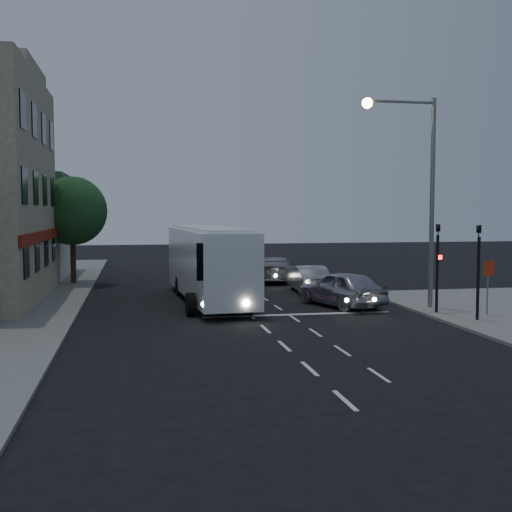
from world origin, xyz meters
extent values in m
plane|color=black|center=(0.00, 0.00, 0.00)|extent=(120.00, 120.00, 0.00)
cube|color=silver|center=(0.00, -10.00, 0.01)|extent=(0.12, 1.60, 0.01)
cube|color=silver|center=(0.00, -7.00, 0.01)|extent=(0.12, 1.60, 0.01)
cube|color=silver|center=(0.00, -4.00, 0.01)|extent=(0.12, 1.60, 0.01)
cube|color=silver|center=(0.00, -1.00, 0.01)|extent=(0.12, 1.60, 0.01)
cube|color=silver|center=(0.00, 2.00, 0.01)|extent=(0.12, 1.60, 0.01)
cube|color=silver|center=(0.00, 5.00, 0.01)|extent=(0.12, 1.60, 0.01)
cube|color=silver|center=(0.00, 8.00, 0.01)|extent=(0.12, 1.60, 0.01)
cube|color=silver|center=(0.00, 11.00, 0.01)|extent=(0.12, 1.60, 0.01)
cube|color=silver|center=(0.00, 14.00, 0.01)|extent=(0.12, 1.60, 0.01)
cube|color=silver|center=(0.00, 17.00, 0.01)|extent=(0.12, 1.60, 0.01)
cube|color=silver|center=(1.60, -8.00, 0.01)|extent=(0.10, 1.50, 0.01)
cube|color=silver|center=(1.60, -5.00, 0.01)|extent=(0.10, 1.50, 0.01)
cube|color=silver|center=(1.60, -2.00, 0.01)|extent=(0.10, 1.50, 0.01)
cube|color=silver|center=(1.60, 1.00, 0.01)|extent=(0.10, 1.50, 0.01)
cube|color=silver|center=(1.60, 4.00, 0.01)|extent=(0.10, 1.50, 0.01)
cube|color=silver|center=(1.60, 7.00, 0.01)|extent=(0.10, 1.50, 0.01)
cube|color=silver|center=(1.60, 10.00, 0.01)|extent=(0.10, 1.50, 0.01)
cube|color=silver|center=(1.60, 13.00, 0.01)|extent=(0.10, 1.50, 0.01)
cube|color=silver|center=(1.60, 16.00, 0.01)|extent=(0.10, 1.50, 0.01)
cube|color=silver|center=(1.60, 19.00, 0.01)|extent=(0.10, 1.50, 0.01)
cube|color=silver|center=(2.00, 2.00, 0.01)|extent=(8.00, 0.35, 0.01)
cube|color=white|center=(-1.23, 6.52, 1.88)|extent=(3.11, 11.69, 3.08)
cube|color=white|center=(-1.23, 6.52, 3.47)|extent=(2.70, 11.28, 0.17)
cube|color=black|center=(-1.23, 0.78, 2.36)|extent=(2.22, 0.25, 1.45)
cube|color=black|center=(-0.02, 7.00, 2.51)|extent=(0.62, 9.62, 0.87)
cube|color=black|center=(-2.45, 7.00, 2.51)|extent=(0.62, 9.62, 0.87)
cube|color=red|center=(-0.01, 7.48, 1.45)|extent=(0.35, 5.29, 1.35)
cube|color=red|center=(-2.46, 7.48, 1.45)|extent=(0.35, 5.29, 1.35)
cylinder|color=black|center=(-2.44, 2.47, 0.48)|extent=(0.40, 0.98, 0.96)
cylinder|color=black|center=(-0.03, 2.47, 0.48)|extent=(0.40, 0.98, 0.96)
cylinder|color=black|center=(-2.44, 8.92, 0.48)|extent=(0.40, 0.98, 0.96)
cylinder|color=black|center=(-0.03, 8.92, 0.48)|extent=(0.40, 0.98, 0.96)
cylinder|color=black|center=(-2.44, 10.56, 0.48)|extent=(0.40, 0.98, 0.96)
cylinder|color=black|center=(-0.03, 10.56, 0.48)|extent=(0.40, 0.98, 0.96)
cylinder|color=#FFF2CC|center=(-2.05, 0.71, 0.72)|extent=(0.25, 0.06, 0.25)
cylinder|color=#FFF2CC|center=(-0.41, 0.71, 0.72)|extent=(0.25, 0.06, 0.25)
imported|color=#A7A6B3|center=(4.47, 3.80, 0.82)|extent=(3.36, 5.17, 1.64)
imported|color=#B3B3B6|center=(4.39, 9.04, 0.71)|extent=(1.70, 4.39, 1.43)
imported|color=#99999F|center=(3.80, 14.50, 0.76)|extent=(3.41, 5.58, 1.51)
cylinder|color=black|center=(7.60, 0.80, 1.72)|extent=(0.12, 0.12, 3.20)
imported|color=black|center=(7.60, 0.80, 3.77)|extent=(0.15, 0.18, 0.90)
cube|color=black|center=(7.60, 0.62, 2.42)|extent=(0.25, 0.12, 0.30)
cube|color=#FF0C0C|center=(7.60, 0.55, 2.42)|extent=(0.16, 0.02, 0.18)
cylinder|color=black|center=(8.30, -1.20, 1.72)|extent=(0.12, 0.12, 3.20)
imported|color=black|center=(8.30, -1.20, 3.77)|extent=(0.18, 0.15, 0.90)
cylinder|color=slate|center=(9.30, -0.20, 1.12)|extent=(0.06, 0.06, 2.00)
cube|color=#B42A10|center=(9.30, -0.27, 2.02)|extent=(0.45, 0.03, 0.60)
cylinder|color=slate|center=(8.00, 2.20, 4.62)|extent=(0.20, 0.20, 9.00)
cylinder|color=slate|center=(6.50, 2.20, 8.92)|extent=(3.00, 0.12, 0.12)
sphere|color=#FFBF59|center=(5.00, 2.20, 8.82)|extent=(0.44, 0.44, 0.44)
cube|color=gray|center=(-9.50, 8.00, 10.37)|extent=(1.00, 12.00, 0.50)
cube|color=gray|center=(-9.50, 8.00, 10.87)|extent=(1.00, 6.00, 0.50)
cube|color=maroon|center=(-8.95, 8.00, 3.12)|extent=(0.15, 12.00, 0.50)
cube|color=black|center=(-8.98, 3.50, 2.32)|extent=(0.06, 1.30, 1.50)
cube|color=black|center=(-8.98, 6.50, 2.32)|extent=(0.06, 1.30, 1.50)
cube|color=black|center=(-8.98, 9.50, 2.32)|extent=(0.06, 1.30, 1.50)
cube|color=black|center=(-8.98, 12.50, 2.32)|extent=(0.06, 1.30, 1.50)
cube|color=black|center=(-8.98, 3.50, 5.32)|extent=(0.06, 1.30, 1.50)
cube|color=black|center=(-8.98, 6.50, 5.32)|extent=(0.06, 1.30, 1.50)
cube|color=black|center=(-8.98, 9.50, 5.32)|extent=(0.06, 1.30, 1.50)
cube|color=black|center=(-8.98, 12.50, 5.32)|extent=(0.06, 1.30, 1.50)
cube|color=black|center=(-8.98, 3.50, 8.32)|extent=(0.06, 1.30, 1.50)
cube|color=black|center=(-8.98, 6.50, 8.32)|extent=(0.06, 1.30, 1.50)
cube|color=black|center=(-8.98, 9.50, 8.32)|extent=(0.06, 1.30, 1.50)
cube|color=black|center=(-8.98, 12.50, 8.32)|extent=(0.06, 1.30, 1.50)
cylinder|color=black|center=(-8.20, 15.00, 1.52)|extent=(0.32, 0.32, 2.80)
sphere|color=#194319|center=(-8.20, 15.00, 4.32)|extent=(4.00, 4.00, 4.00)
sphere|color=#2B5C2F|center=(-8.00, 15.60, 5.02)|extent=(2.60, 2.60, 2.60)
sphere|color=#194319|center=(-8.50, 14.40, 4.72)|extent=(2.40, 2.40, 2.40)
camera|label=1|loc=(-4.65, -23.66, 4.29)|focal=45.00mm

